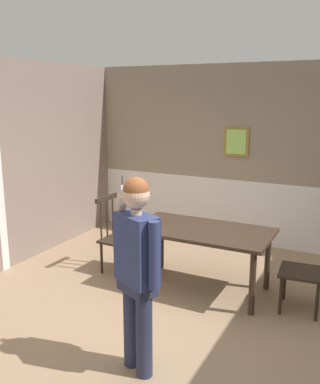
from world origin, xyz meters
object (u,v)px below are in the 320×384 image
object	(u,v)px
dining_table	(202,236)
person_figure	(137,264)
chair_near_window	(117,237)
chair_by_doorway	(306,270)

from	to	relation	value
dining_table	person_figure	world-z (taller)	person_figure
person_figure	chair_near_window	bearing A→B (deg)	-27.60
dining_table	chair_by_doorway	distance (m)	1.24
person_figure	dining_table	bearing A→B (deg)	-61.27
chair_near_window	person_figure	size ratio (longest dim) A/B	0.60
chair_by_doorway	person_figure	xyz separation A→B (m)	(-1.11, -1.75, 0.50)
chair_near_window	dining_table	bearing A→B (deg)	92.58
chair_near_window	person_figure	bearing A→B (deg)	39.85
person_figure	chair_by_doorway	bearing A→B (deg)	-97.23
dining_table	person_figure	size ratio (longest dim) A/B	0.96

